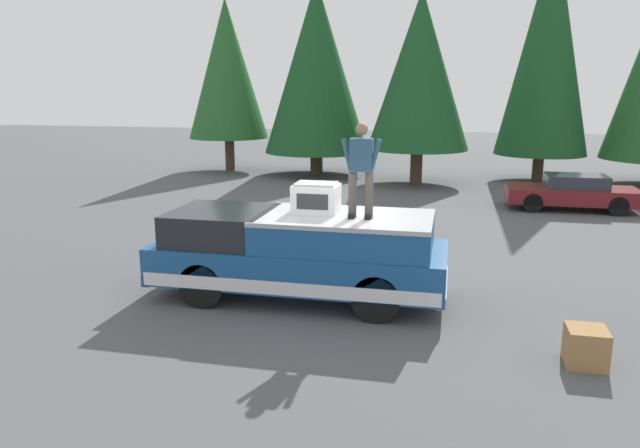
{
  "coord_description": "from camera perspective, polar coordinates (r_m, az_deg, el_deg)",
  "views": [
    {
      "loc": [
        -10.59,
        -2.04,
        3.94
      ],
      "look_at": [
        0.32,
        0.41,
        1.35
      ],
      "focal_mm": 33.17,
      "sensor_mm": 36.0,
      "label": 1
    }
  ],
  "objects": [
    {
      "name": "pickup_truck",
      "position": [
        11.19,
        -2.03,
        -2.87
      ],
      "size": [
        2.01,
        5.54,
        1.65
      ],
      "color": "navy",
      "rests_on": "ground"
    },
    {
      "name": "parked_car_maroon",
      "position": [
        21.11,
        23.16,
        2.83
      ],
      "size": [
        1.64,
        4.1,
        1.16
      ],
      "color": "maroon",
      "rests_on": "ground"
    },
    {
      "name": "conifer_center_left",
      "position": [
        24.93,
        9.6,
        14.35
      ],
      "size": [
        4.16,
        4.16,
        7.76
      ],
      "color": "#4C3826",
      "rests_on": "ground"
    },
    {
      "name": "conifer_center_right",
      "position": [
        27.24,
        -0.35,
        14.83
      ],
      "size": [
        4.71,
        4.71,
        8.55
      ],
      "color": "#4C3826",
      "rests_on": "ground"
    },
    {
      "name": "compressor_unit",
      "position": [
        11.05,
        -0.37,
        2.55
      ],
      "size": [
        0.65,
        0.84,
        0.56
      ],
      "color": "silver",
      "rests_on": "pickup_truck"
    },
    {
      "name": "person_on_truck_bed",
      "position": [
        10.51,
        3.99,
        5.42
      ],
      "size": [
        0.29,
        0.72,
        1.69
      ],
      "color": "#423D38",
      "rests_on": "pickup_truck"
    },
    {
      "name": "conifer_right",
      "position": [
        28.97,
        -8.97,
        14.52
      ],
      "size": [
        3.75,
        3.75,
        7.97
      ],
      "color": "#4C3826",
      "rests_on": "ground"
    },
    {
      "name": "ground_plane",
      "position": [
        11.48,
        1.64,
        -7.03
      ],
      "size": [
        90.0,
        90.0,
        0.0
      ],
      "primitive_type": "plane",
      "color": "#4C4F51"
    },
    {
      "name": "conifer_left",
      "position": [
        27.1,
        21.13,
        15.79
      ],
      "size": [
        3.81,
        3.81,
        10.15
      ],
      "color": "#4C3826",
      "rests_on": "ground"
    },
    {
      "name": "wooden_crate",
      "position": [
        9.53,
        24.26,
        -10.75
      ],
      "size": [
        0.56,
        0.56,
        0.56
      ],
      "primitive_type": "cube",
      "color": "olive",
      "rests_on": "ground"
    }
  ]
}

